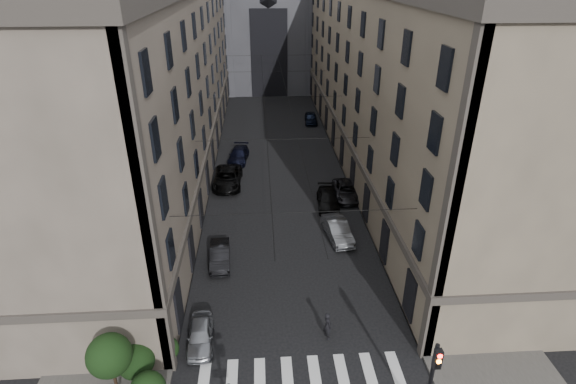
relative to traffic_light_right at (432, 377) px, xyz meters
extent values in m
cube|color=#383533|center=(-16.10, 34.08, -3.21)|extent=(7.00, 80.00, 0.15)
cube|color=#383533|center=(4.90, 34.08, -3.21)|extent=(7.00, 80.00, 0.15)
cube|color=beige|center=(-5.60, 3.08, -3.28)|extent=(11.00, 3.20, 0.01)
cube|color=#50473D|center=(-19.10, 34.08, 5.71)|extent=(13.00, 60.00, 18.00)
cube|color=#38332D|center=(-19.10, 34.08, 0.91)|extent=(13.40, 60.30, 0.50)
cube|color=brown|center=(7.90, 34.08, 5.71)|extent=(13.00, 60.00, 18.00)
cube|color=#38332D|center=(7.90, 34.08, 0.91)|extent=(13.40, 60.30, 0.50)
cube|color=black|center=(-5.60, 62.03, 3.71)|extent=(6.00, 0.30, 14.00)
cube|color=black|center=(0.00, -0.14, 1.31)|extent=(0.34, 0.30, 1.00)
cylinder|color=#FF0C07|center=(0.00, -0.30, 1.63)|extent=(0.22, 0.05, 0.22)
cylinder|color=orange|center=(0.00, -0.30, 1.31)|extent=(0.22, 0.05, 0.22)
cylinder|color=black|center=(0.00, -0.30, 0.99)|extent=(0.22, 0.05, 0.22)
sphere|color=black|center=(-14.40, 3.88, -2.14)|extent=(2.00, 2.00, 2.00)
sphere|color=black|center=(-13.00, 4.88, -2.44)|extent=(1.40, 1.40, 1.40)
cylinder|color=black|center=(-15.10, 2.58, -1.94)|extent=(0.16, 0.16, 2.40)
sphere|color=black|center=(-15.10, 2.58, -0.34)|extent=(2.20, 2.20, 2.20)
cylinder|color=black|center=(-5.60, 8.08, 4.21)|extent=(14.00, 0.03, 0.03)
cylinder|color=black|center=(-5.60, 20.08, 4.21)|extent=(14.00, 0.03, 0.03)
cylinder|color=black|center=(-5.60, 33.08, 4.21)|extent=(14.00, 0.03, 0.03)
cylinder|color=black|center=(-5.60, 46.08, 4.21)|extent=(14.00, 0.03, 0.03)
cylinder|color=black|center=(-5.60, 58.08, 4.21)|extent=(14.00, 0.03, 0.03)
cylinder|color=black|center=(-6.90, 34.08, 3.81)|extent=(0.03, 60.00, 0.03)
cylinder|color=black|center=(-4.30, 34.08, 3.81)|extent=(0.03, 60.00, 0.03)
imported|color=gray|center=(-11.28, 6.08, -2.65)|extent=(1.66, 3.79, 1.27)
imported|color=black|center=(-10.71, 14.04, -2.61)|extent=(1.69, 4.21, 1.36)
imported|color=black|center=(-10.85, 27.45, -2.47)|extent=(2.88, 5.99, 1.65)
imported|color=black|center=(-9.97, 33.83, -2.58)|extent=(2.54, 5.11, 1.43)
imported|color=slate|center=(-1.40, 16.92, -2.53)|extent=(2.22, 4.79, 1.52)
imported|color=black|center=(0.60, 24.07, -2.60)|extent=(2.48, 5.02, 1.37)
imported|color=black|center=(-1.40, 22.41, -2.61)|extent=(2.21, 4.82, 1.36)
imported|color=black|center=(-0.22, 47.08, -2.56)|extent=(1.96, 4.35, 1.45)
imported|color=black|center=(-3.79, 6.08, -2.39)|extent=(0.64, 0.77, 1.80)
camera|label=1|loc=(-7.43, -13.87, 16.61)|focal=28.00mm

